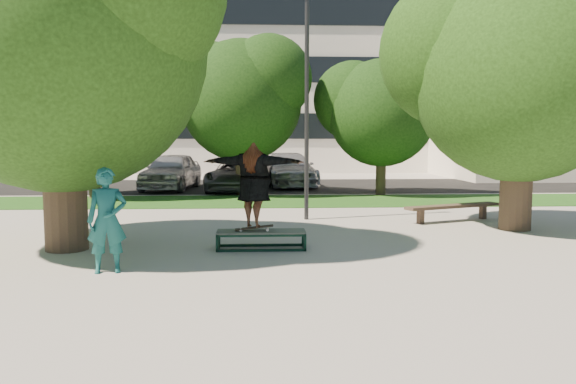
{
  "coord_description": "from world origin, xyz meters",
  "views": [
    {
      "loc": [
        -0.31,
        -10.41,
        2.26
      ],
      "look_at": [
        0.26,
        0.6,
        1.19
      ],
      "focal_mm": 35.0,
      "sensor_mm": 36.0,
      "label": 1
    }
  ],
  "objects": [
    {
      "name": "bystander",
      "position": [
        -2.85,
        -0.99,
        0.89
      ],
      "size": [
        0.72,
        0.54,
        1.77
      ],
      "primitive_type": "imported",
      "rotation": [
        0.0,
        0.0,
        0.2
      ],
      "color": "#165755",
      "rests_on": "ground"
    },
    {
      "name": "bg_tree_mid",
      "position": [
        -1.08,
        12.08,
        4.02
      ],
      "size": [
        5.76,
        4.92,
        6.24
      ],
      "color": "#38281E",
      "rests_on": "ground"
    },
    {
      "name": "office_building",
      "position": [
        -2.0,
        31.98,
        8.0
      ],
      "size": [
        30.0,
        14.12,
        16.0
      ],
      "color": "silver",
      "rests_on": "ground"
    },
    {
      "name": "ground",
      "position": [
        0.0,
        0.0,
        0.0
      ],
      "size": [
        120.0,
        120.0,
        0.0
      ],
      "primitive_type": "plane",
      "color": "#A69E98",
      "rests_on": "ground"
    },
    {
      "name": "tree_left",
      "position": [
        -4.29,
        1.09,
        4.42
      ],
      "size": [
        6.96,
        5.95,
        7.12
      ],
      "color": "#38281E",
      "rests_on": "ground"
    },
    {
      "name": "grind_box",
      "position": [
        -0.27,
        0.88,
        0.19
      ],
      "size": [
        1.8,
        0.6,
        0.38
      ],
      "color": "black",
      "rests_on": "ground"
    },
    {
      "name": "tree_right",
      "position": [
        5.92,
        3.08,
        4.09
      ],
      "size": [
        6.24,
        5.33,
        6.51
      ],
      "color": "#38281E",
      "rests_on": "ground"
    },
    {
      "name": "bench",
      "position": [
        4.95,
        4.46,
        0.38
      ],
      "size": [
        2.88,
        1.47,
        0.45
      ],
      "rotation": [
        0.0,
        0.0,
        0.38
      ],
      "color": "#48382B",
      "rests_on": "ground"
    },
    {
      "name": "car_silver_a",
      "position": [
        -4.16,
        14.37,
        0.81
      ],
      "size": [
        2.47,
        4.97,
        1.63
      ],
      "primitive_type": "imported",
      "rotation": [
        0.0,
        0.0,
        -0.12
      ],
      "color": "#A8A8AD",
      "rests_on": "asphalt_strip"
    },
    {
      "name": "car_dark",
      "position": [
        -0.95,
        16.5,
        0.74
      ],
      "size": [
        2.39,
        4.69,
        1.47
      ],
      "primitive_type": "imported",
      "rotation": [
        0.0,
        0.0,
        -0.19
      ],
      "color": "black",
      "rests_on": "asphalt_strip"
    },
    {
      "name": "bg_tree_left",
      "position": [
        -6.57,
        11.07,
        3.73
      ],
      "size": [
        5.28,
        4.51,
        5.77
      ],
      "color": "#38281E",
      "rests_on": "ground"
    },
    {
      "name": "car_silver_b",
      "position": [
        1.08,
        15.92,
        0.78
      ],
      "size": [
        2.73,
        5.55,
        1.55
      ],
      "primitive_type": "imported",
      "rotation": [
        0.0,
        0.0,
        0.11
      ],
      "color": "#B7B6BB",
      "rests_on": "asphalt_strip"
    },
    {
      "name": "asphalt_strip",
      "position": [
        0.0,
        16.0,
        0.01
      ],
      "size": [
        40.0,
        8.0,
        0.01
      ],
      "primitive_type": "cube",
      "color": "black",
      "rests_on": "ground"
    },
    {
      "name": "bg_tree_right",
      "position": [
        4.43,
        11.57,
        3.49
      ],
      "size": [
        5.04,
        4.31,
        5.43
      ],
      "color": "#38281E",
      "rests_on": "ground"
    },
    {
      "name": "side_building",
      "position": [
        18.0,
        22.0,
        4.0
      ],
      "size": [
        15.0,
        10.0,
        8.0
      ],
      "primitive_type": "cube",
      "color": "silver",
      "rests_on": "ground"
    },
    {
      "name": "grass_strip",
      "position": [
        1.0,
        9.5,
        0.01
      ],
      "size": [
        30.0,
        4.0,
        0.02
      ],
      "primitive_type": "cube",
      "color": "#194914",
      "rests_on": "ground"
    },
    {
      "name": "lamppost",
      "position": [
        1.0,
        5.0,
        3.15
      ],
      "size": [
        0.25,
        0.15,
        6.11
      ],
      "color": "#2D2D30",
      "rests_on": "ground"
    },
    {
      "name": "car_grey",
      "position": [
        -1.26,
        13.54,
        0.66
      ],
      "size": [
        2.72,
        4.99,
        1.33
      ],
      "primitive_type": "imported",
      "rotation": [
        0.0,
        0.0,
        -0.11
      ],
      "color": "#555559",
      "rests_on": "asphalt_strip"
    },
    {
      "name": "skater_rig",
      "position": [
        -0.41,
        0.88,
        1.31
      ],
      "size": [
        2.18,
        1.21,
        1.79
      ],
      "rotation": [
        0.0,
        0.0,
        2.82
      ],
      "color": "white",
      "rests_on": "grind_box"
    }
  ]
}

